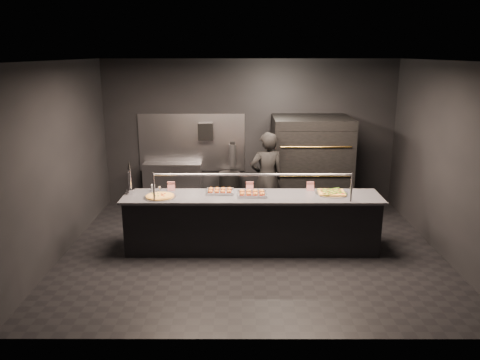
{
  "coord_description": "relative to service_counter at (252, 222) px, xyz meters",
  "views": [
    {
      "loc": [
        -0.18,
        -7.1,
        3.12
      ],
      "look_at": [
        -0.19,
        0.2,
        1.12
      ],
      "focal_mm": 35.0,
      "sensor_mm": 36.0,
      "label": 1
    }
  ],
  "objects": [
    {
      "name": "room",
      "position": [
        -0.02,
        0.05,
        1.03
      ],
      "size": [
        6.04,
        6.0,
        3.0
      ],
      "color": "black",
      "rests_on": "ground"
    },
    {
      "name": "tent_cards",
      "position": [
        -0.13,
        0.28,
        0.53
      ],
      "size": [
        2.41,
        0.04,
        0.15
      ],
      "color": "white",
      "rests_on": "service_counter"
    },
    {
      "name": "slider_tray_b",
      "position": [
        -0.0,
        0.01,
        0.48
      ],
      "size": [
        0.47,
        0.36,
        0.07
      ],
      "color": "silver",
      "rests_on": "service_counter"
    },
    {
      "name": "worker",
      "position": [
        0.3,
        1.21,
        0.4
      ],
      "size": [
        0.72,
        0.56,
        1.74
      ],
      "primitive_type": "imported",
      "rotation": [
        0.0,
        0.0,
        3.39
      ],
      "color": "black",
      "rests_on": "ground"
    },
    {
      "name": "towel_dispenser",
      "position": [
        -0.9,
        2.39,
        1.09
      ],
      "size": [
        0.3,
        0.2,
        0.35
      ],
      "primitive_type": "cube",
      "color": "black",
      "rests_on": "room"
    },
    {
      "name": "square_pizza",
      "position": [
        1.28,
        0.09,
        0.47
      ],
      "size": [
        0.53,
        0.53,
        0.05
      ],
      "color": "silver",
      "rests_on": "service_counter"
    },
    {
      "name": "prep_shelf",
      "position": [
        -1.6,
        2.32,
        -0.01
      ],
      "size": [
        1.2,
        0.35,
        0.9
      ],
      "primitive_type": "cube",
      "color": "#99999E",
      "rests_on": "ground"
    },
    {
      "name": "condiment_jar",
      "position": [
        -1.58,
        0.24,
        0.51
      ],
      "size": [
        0.17,
        0.07,
        0.11
      ],
      "color": "silver",
      "rests_on": "service_counter"
    },
    {
      "name": "trash_bin",
      "position": [
        -0.41,
        2.22,
        -0.1
      ],
      "size": [
        0.44,
        0.44,
        0.73
      ],
      "primitive_type": "cylinder",
      "color": "black",
      "rests_on": "ground"
    },
    {
      "name": "round_pizza",
      "position": [
        -1.45,
        -0.1,
        0.47
      ],
      "size": [
        0.51,
        0.51,
        0.03
      ],
      "color": "silver",
      "rests_on": "service_counter"
    },
    {
      "name": "pizza_oven",
      "position": [
        1.2,
        1.9,
        0.5
      ],
      "size": [
        1.5,
        1.23,
        1.91
      ],
      "color": "black",
      "rests_on": "ground"
    },
    {
      "name": "slider_tray_a",
      "position": [
        -0.52,
        0.15,
        0.48
      ],
      "size": [
        0.46,
        0.35,
        0.07
      ],
      "color": "silver",
      "rests_on": "service_counter"
    },
    {
      "name": "fire_extinguisher",
      "position": [
        -0.35,
        2.4,
        0.6
      ],
      "size": [
        0.14,
        0.14,
        0.51
      ],
      "color": "#B2B2B7",
      "rests_on": "room"
    },
    {
      "name": "service_counter",
      "position": [
        0.0,
        0.0,
        0.0
      ],
      "size": [
        4.1,
        0.78,
        1.37
      ],
      "color": "black",
      "rests_on": "ground"
    },
    {
      "name": "beer_tap",
      "position": [
        -1.95,
        0.08,
        0.61
      ],
      "size": [
        0.14,
        0.2,
        0.55
      ],
      "color": "silver",
      "rests_on": "service_counter"
    }
  ]
}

